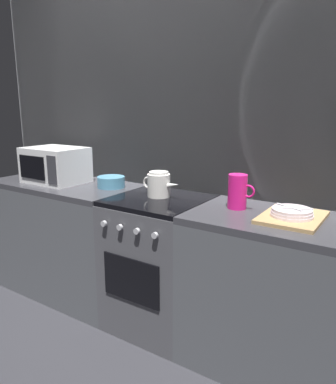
# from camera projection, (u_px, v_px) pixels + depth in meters

# --- Properties ---
(ground_plane) EXTENTS (8.00, 8.00, 0.00)m
(ground_plane) POSITION_uv_depth(u_px,v_px,m) (160.00, 322.00, 2.59)
(ground_plane) COLOR #2D2D33
(back_wall) EXTENTS (3.60, 0.05, 2.40)m
(back_wall) POSITION_uv_depth(u_px,v_px,m) (185.00, 147.00, 2.57)
(back_wall) COLOR gray
(back_wall) RESTS_ON ground_plane
(counter_left) EXTENTS (1.20, 0.60, 0.90)m
(counter_left) POSITION_uv_depth(u_px,v_px,m) (68.00, 237.00, 2.96)
(counter_left) COLOR #515459
(counter_left) RESTS_ON ground_plane
(stove_unit) EXTENTS (0.60, 0.63, 0.90)m
(stove_unit) POSITION_uv_depth(u_px,v_px,m) (159.00, 263.00, 2.48)
(stove_unit) COLOR #4C4C51
(stove_unit) RESTS_ON ground_plane
(counter_right) EXTENTS (1.20, 0.60, 0.90)m
(counter_right) POSITION_uv_depth(u_px,v_px,m) (295.00, 301.00, 2.00)
(counter_right) COLOR #515459
(counter_right) RESTS_ON ground_plane
(microwave) EXTENTS (0.46, 0.35, 0.27)m
(microwave) POSITION_uv_depth(u_px,v_px,m) (55.00, 165.00, 2.85)
(microwave) COLOR white
(microwave) RESTS_ON counter_left
(kettle) EXTENTS (0.28, 0.15, 0.17)m
(kettle) POSITION_uv_depth(u_px,v_px,m) (159.00, 184.00, 2.40)
(kettle) COLOR white
(kettle) RESTS_ON stove_unit
(mixing_bowl) EXTENTS (0.20, 0.20, 0.08)m
(mixing_bowl) POSITION_uv_depth(u_px,v_px,m) (111.00, 182.00, 2.69)
(mixing_bowl) COLOR teal
(mixing_bowl) RESTS_ON counter_left
(pitcher) EXTENTS (0.16, 0.11, 0.20)m
(pitcher) POSITION_uv_depth(u_px,v_px,m) (238.00, 191.00, 2.12)
(pitcher) COLOR #E5197A
(pitcher) RESTS_ON counter_right
(dish_pile) EXTENTS (0.30, 0.40, 0.07)m
(dish_pile) POSITION_uv_depth(u_px,v_px,m) (292.00, 215.00, 1.93)
(dish_pile) COLOR tan
(dish_pile) RESTS_ON counter_right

